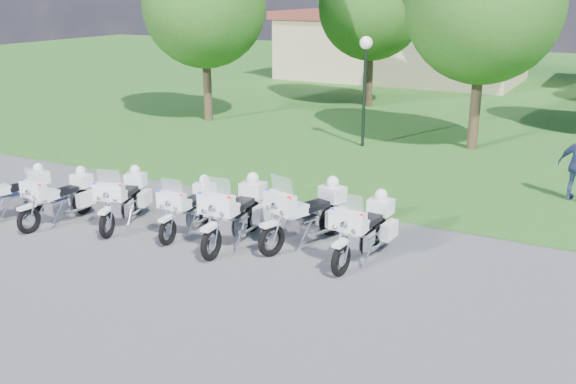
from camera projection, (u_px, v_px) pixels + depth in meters
The scene contains 11 objects.
ground at pixel (246, 245), 14.08m from camera, with size 100.00×100.00×0.00m, color #515156.
grass_lawn at pixel (495, 87), 36.73m from camera, with size 100.00×48.00×0.01m, color #29641F.
motorcycle_0 at pixel (13, 192), 15.67m from camera, with size 1.09×2.18×1.50m.
motorcycle_1 at pixel (60, 197), 15.34m from camera, with size 0.78×2.22×1.49m.
motorcycle_2 at pixel (124, 198), 15.19m from camera, with size 1.19×2.22×1.54m.
motorcycle_3 at pixel (189, 207), 14.70m from camera, with size 0.79×2.16×1.45m.
motorcycle_4 at pixel (236, 212), 14.02m from camera, with size 0.92×2.56×1.72m.
motorcycle_5 at pixel (308, 213), 13.98m from camera, with size 1.34×2.43×1.70m.
motorcycle_6 at pixel (365, 228), 13.19m from camera, with size 0.90×2.40×1.61m.
lamp_post at pixel (365, 63), 22.09m from camera, with size 0.44×0.44×3.84m.
building_west at pixel (402, 45), 39.66m from camera, with size 14.56×8.32×4.10m.
Camera 1 is at (7.00, -11.07, 5.37)m, focal length 40.00 mm.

